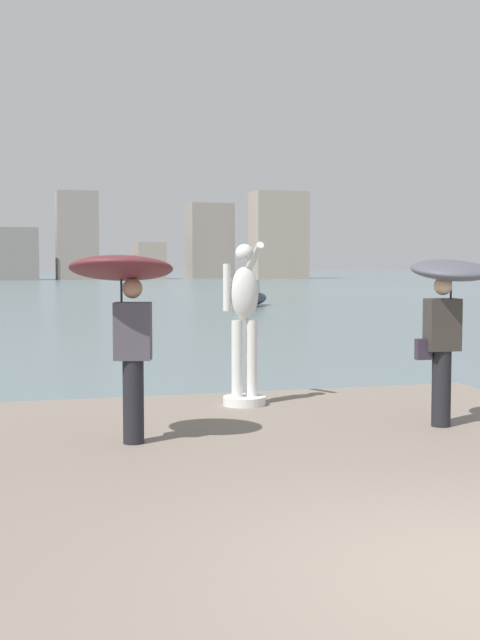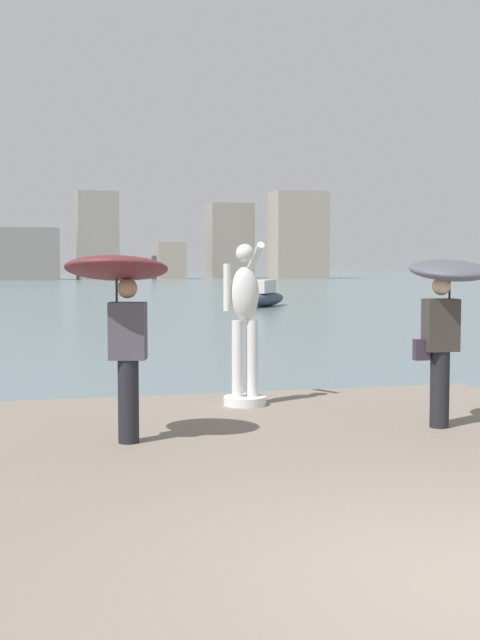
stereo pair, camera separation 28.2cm
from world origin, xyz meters
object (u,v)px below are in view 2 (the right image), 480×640
Objects in this scene: statue_white_figure at (245,328)px; onlooker_left at (120,294)px; boat_mid at (265,297)px; onlooker_right at (446,299)px.

statue_white_figure reaches higher than onlooker_left.
boat_mid is at bearing 73.54° from statue_white_figure.
statue_white_figure reaches higher than boat_mid.
statue_white_figure is 0.48× the size of boat_mid.
onlooker_left is at bearing 178.80° from onlooker_right.
statue_white_figure is 1.07× the size of onlooker_left.
boat_mid is at bearing 71.58° from onlooker_left.
onlooker_right is 0.44× the size of boat_mid.
onlooker_left is at bearing -133.63° from statue_white_figure.
statue_white_figure is at bearing 46.37° from onlooker_left.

